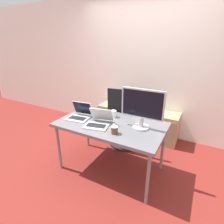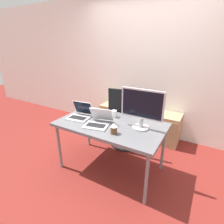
{
  "view_description": "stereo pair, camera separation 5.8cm",
  "coord_description": "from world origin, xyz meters",
  "px_view_note": "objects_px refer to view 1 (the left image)",
  "views": [
    {
      "loc": [
        1.03,
        -1.86,
        1.75
      ],
      "look_at": [
        0.0,
        0.04,
        0.89
      ],
      "focal_mm": 28.0,
      "sensor_mm": 36.0,
      "label": 1
    },
    {
      "loc": [
        1.08,
        -1.83,
        1.75
      ],
      "look_at": [
        0.0,
        0.04,
        0.89
      ],
      "focal_mm": 28.0,
      "sensor_mm": 36.0,
      "label": 2
    }
  ],
  "objects_px": {
    "cabinet_left": "(112,116)",
    "water_bottle": "(112,98)",
    "coffee_cup_brown": "(114,130)",
    "monitor": "(142,108)",
    "mouse": "(114,124)",
    "office_chair": "(124,125)",
    "laptop_right": "(79,115)",
    "coffee_cup_white": "(114,114)",
    "cabinet_right": "(166,128)",
    "laptop_left": "(98,122)"
  },
  "relations": [
    {
      "from": "office_chair",
      "to": "coffee_cup_white",
      "type": "xyz_separation_m",
      "value": [
        0.03,
        -0.44,
        0.37
      ]
    },
    {
      "from": "monitor",
      "to": "coffee_cup_brown",
      "type": "bearing_deg",
      "value": -127.63
    },
    {
      "from": "mouse",
      "to": "coffee_cup_white",
      "type": "distance_m",
      "value": 0.28
    },
    {
      "from": "monitor",
      "to": "coffee_cup_white",
      "type": "bearing_deg",
      "value": 162.91
    },
    {
      "from": "office_chair",
      "to": "laptop_right",
      "type": "bearing_deg",
      "value": -118.48
    },
    {
      "from": "laptop_left",
      "to": "coffee_cup_white",
      "type": "bearing_deg",
      "value": 81.25
    },
    {
      "from": "cabinet_right",
      "to": "mouse",
      "type": "height_order",
      "value": "mouse"
    },
    {
      "from": "monitor",
      "to": "coffee_cup_white",
      "type": "relative_size",
      "value": 5.38
    },
    {
      "from": "office_chair",
      "to": "cabinet_right",
      "type": "height_order",
      "value": "office_chair"
    },
    {
      "from": "cabinet_right",
      "to": "laptop_left",
      "type": "relative_size",
      "value": 1.44
    },
    {
      "from": "laptop_right",
      "to": "coffee_cup_white",
      "type": "distance_m",
      "value": 0.49
    },
    {
      "from": "monitor",
      "to": "mouse",
      "type": "bearing_deg",
      "value": -163.19
    },
    {
      "from": "cabinet_left",
      "to": "laptop_left",
      "type": "xyz_separation_m",
      "value": [
        0.49,
        -1.28,
        0.5
      ]
    },
    {
      "from": "office_chair",
      "to": "laptop_right",
      "type": "distance_m",
      "value": 0.89
    },
    {
      "from": "cabinet_right",
      "to": "coffee_cup_white",
      "type": "distance_m",
      "value": 1.22
    },
    {
      "from": "laptop_right",
      "to": "mouse",
      "type": "relative_size",
      "value": 5.3
    },
    {
      "from": "mouse",
      "to": "coffee_cup_brown",
      "type": "xyz_separation_m",
      "value": [
        0.1,
        -0.19,
        0.03
      ]
    },
    {
      "from": "cabinet_right",
      "to": "coffee_cup_white",
      "type": "xyz_separation_m",
      "value": [
        -0.6,
        -0.94,
        0.51
      ]
    },
    {
      "from": "water_bottle",
      "to": "coffee_cup_brown",
      "type": "xyz_separation_m",
      "value": [
        0.79,
        -1.38,
        0.1
      ]
    },
    {
      "from": "cabinet_left",
      "to": "cabinet_right",
      "type": "height_order",
      "value": "same"
    },
    {
      "from": "cabinet_left",
      "to": "cabinet_right",
      "type": "relative_size",
      "value": 1.0
    },
    {
      "from": "coffee_cup_white",
      "to": "mouse",
      "type": "bearing_deg",
      "value": -60.09
    },
    {
      "from": "office_chair",
      "to": "cabinet_right",
      "type": "relative_size",
      "value": 1.96
    },
    {
      "from": "laptop_right",
      "to": "coffee_cup_white",
      "type": "height_order",
      "value": "laptop_right"
    },
    {
      "from": "office_chair",
      "to": "laptop_right",
      "type": "xyz_separation_m",
      "value": [
        -0.39,
        -0.71,
        0.37
      ]
    },
    {
      "from": "laptop_right",
      "to": "office_chair",
      "type": "bearing_deg",
      "value": 61.52
    },
    {
      "from": "laptop_left",
      "to": "coffee_cup_brown",
      "type": "distance_m",
      "value": 0.31
    },
    {
      "from": "laptop_left",
      "to": "mouse",
      "type": "distance_m",
      "value": 0.22
    },
    {
      "from": "cabinet_right",
      "to": "laptop_right",
      "type": "relative_size",
      "value": 1.68
    },
    {
      "from": "monitor",
      "to": "coffee_cup_white",
      "type": "distance_m",
      "value": 0.54
    },
    {
      "from": "laptop_right",
      "to": "mouse",
      "type": "distance_m",
      "value": 0.56
    },
    {
      "from": "office_chair",
      "to": "coffee_cup_brown",
      "type": "relative_size",
      "value": 11.58
    },
    {
      "from": "laptop_left",
      "to": "laptop_right",
      "type": "distance_m",
      "value": 0.37
    },
    {
      "from": "monitor",
      "to": "mouse",
      "type": "xyz_separation_m",
      "value": [
        -0.33,
        -0.1,
        -0.26
      ]
    },
    {
      "from": "monitor",
      "to": "coffee_cup_brown",
      "type": "xyz_separation_m",
      "value": [
        -0.23,
        -0.29,
        -0.23
      ]
    },
    {
      "from": "laptop_right",
      "to": "laptop_left",
      "type": "bearing_deg",
      "value": -10.61
    },
    {
      "from": "laptop_left",
      "to": "coffee_cup_brown",
      "type": "xyz_separation_m",
      "value": [
        0.3,
        -0.1,
        0.0
      ]
    },
    {
      "from": "laptop_right",
      "to": "coffee_cup_white",
      "type": "bearing_deg",
      "value": 33.21
    },
    {
      "from": "water_bottle",
      "to": "mouse",
      "type": "relative_size",
      "value": 4.46
    },
    {
      "from": "cabinet_left",
      "to": "water_bottle",
      "type": "distance_m",
      "value": 0.41
    },
    {
      "from": "office_chair",
      "to": "mouse",
      "type": "distance_m",
      "value": 0.78
    },
    {
      "from": "laptop_right",
      "to": "mouse",
      "type": "bearing_deg",
      "value": 2.85
    },
    {
      "from": "cabinet_right",
      "to": "cabinet_left",
      "type": "bearing_deg",
      "value": 180.0
    },
    {
      "from": "cabinet_left",
      "to": "laptop_left",
      "type": "distance_m",
      "value": 1.46
    },
    {
      "from": "mouse",
      "to": "coffee_cup_white",
      "type": "height_order",
      "value": "coffee_cup_white"
    },
    {
      "from": "mouse",
      "to": "laptop_left",
      "type": "bearing_deg",
      "value": -153.6
    },
    {
      "from": "laptop_right",
      "to": "monitor",
      "type": "relative_size",
      "value": 0.61
    },
    {
      "from": "office_chair",
      "to": "coffee_cup_brown",
      "type": "distance_m",
      "value": 0.99
    },
    {
      "from": "water_bottle",
      "to": "coffee_cup_white",
      "type": "relative_size",
      "value": 2.78
    },
    {
      "from": "laptop_left",
      "to": "monitor",
      "type": "relative_size",
      "value": 0.72
    }
  ]
}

